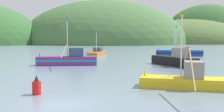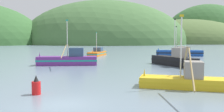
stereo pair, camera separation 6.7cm
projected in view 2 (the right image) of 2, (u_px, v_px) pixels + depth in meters
The scene contains 10 objects.
ground_plane at pixel (64, 104), 15.91m from camera, with size 600.00×600.00×0.00m, color slate.
hill_mid_left at pixel (185, 43), 204.85m from camera, with size 104.81×83.85×40.73m, color #516B38.
hill_far_center at pixel (206, 43), 228.56m from camera, with size 85.62×68.49×72.51m, color #386633.
hill_far_left at pixel (103, 44), 187.16m from camera, with size 127.44×101.95×66.12m, color #47703D.
fishing_boat_black at pixel (174, 60), 38.00m from camera, with size 6.49×8.77×7.42m.
fishing_boat_purple at pixel (68, 60), 38.94m from camera, with size 9.88×14.02×7.34m.
fishing_boat_orange at pixel (97, 53), 60.22m from camera, with size 3.83×8.46×5.82m.
fishing_boat_yellow at pixel (188, 80), 20.99m from camera, with size 8.50×14.05×6.41m.
fishing_boat_blue at pixel (180, 52), 58.84m from camera, with size 11.13×14.43×7.27m.
channel_buoy at pixel (36, 87), 18.59m from camera, with size 0.68×0.68×1.51m.
Camera 2 is at (4.53, -15.29, 4.36)m, focal length 38.54 mm.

